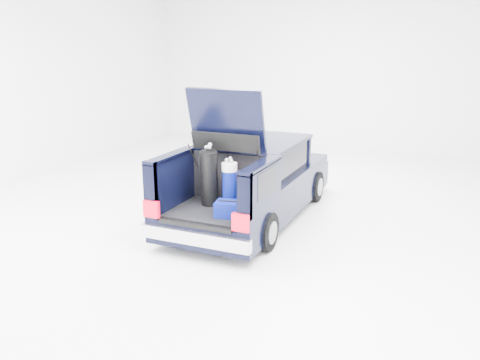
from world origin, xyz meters
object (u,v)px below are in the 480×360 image
at_px(car, 253,181).
at_px(blue_golf_bag, 230,184).
at_px(black_golf_bag, 209,178).
at_px(red_suitcase, 237,188).
at_px(blue_duffel, 232,209).

bearing_deg(car, blue_golf_bag, -83.84).
height_order(black_golf_bag, blue_golf_bag, black_golf_bag).
bearing_deg(red_suitcase, blue_duffel, -60.51).
distance_m(car, blue_duffel, 1.80).
distance_m(car, blue_golf_bag, 1.39).
relative_size(blue_golf_bag, blue_duffel, 1.54).
relative_size(red_suitcase, black_golf_bag, 0.58).
xyz_separation_m(red_suitcase, black_golf_bag, (-0.40, -0.22, 0.18)).
xyz_separation_m(red_suitcase, blue_duffel, (0.16, -0.57, -0.16)).
xyz_separation_m(black_golf_bag, blue_golf_bag, (0.33, 0.07, -0.09)).
height_order(car, red_suitcase, car).
distance_m(blue_golf_bag, blue_duffel, 0.53).
height_order(blue_golf_bag, blue_duffel, blue_golf_bag).
distance_m(red_suitcase, blue_duffel, 0.61).
height_order(car, blue_golf_bag, car).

